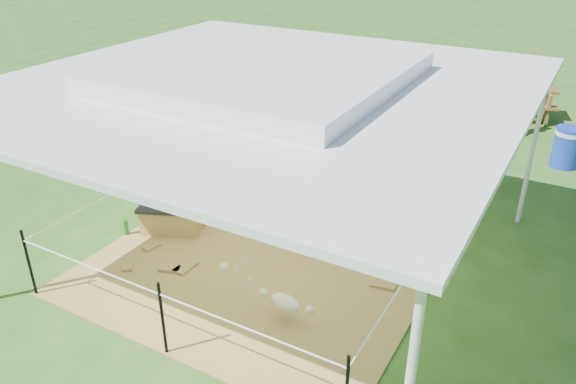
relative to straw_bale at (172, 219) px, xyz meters
The scene contains 14 objects.
ground 1.75m from the straw_bale, ahead, with size 90.00×90.00×0.00m, color #2D5919.
hay_patch 1.75m from the straw_bale, ahead, with size 4.60×4.60×0.03m, color brown.
canopy_tent 3.01m from the straw_bale, ahead, with size 6.30×6.30×2.90m.
rope_fence 1.79m from the straw_bale, ahead, with size 4.54×4.54×1.00m.
straw_bale is the anchor object (origin of this frame).
dark_cloth 0.23m from the straw_bale, ahead, with size 0.98×0.51×0.05m, color black.
woman 0.76m from the straw_bale, ahead, with size 0.40×0.26×1.10m, color maroon.
green_bottle 0.71m from the straw_bale, 140.71° to the right, with size 0.07×0.07×0.25m, color #1A781D.
pony 2.23m from the straw_bale, 26.45° to the left, with size 0.55×1.20×1.02m, color #494A4E.
pink_hat 2.38m from the straw_bale, 26.45° to the left, with size 0.32×0.32×0.15m, color pink.
foal 2.83m from the straw_bale, 20.54° to the right, with size 1.03×0.57×0.57m, color beige, non-canonical shape.
trash_barrel 7.79m from the straw_bale, 48.79° to the left, with size 0.52×0.52×0.81m, color #1839B9.
picnic_table_near 9.31m from the straw_bale, 66.85° to the left, with size 1.86×1.34×0.77m, color brown.
distant_person 8.35m from the straw_bale, 61.69° to the left, with size 0.59×0.46×1.22m, color #2F60B0.
Camera 1 is at (3.67, -5.87, 4.61)m, focal length 35.00 mm.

